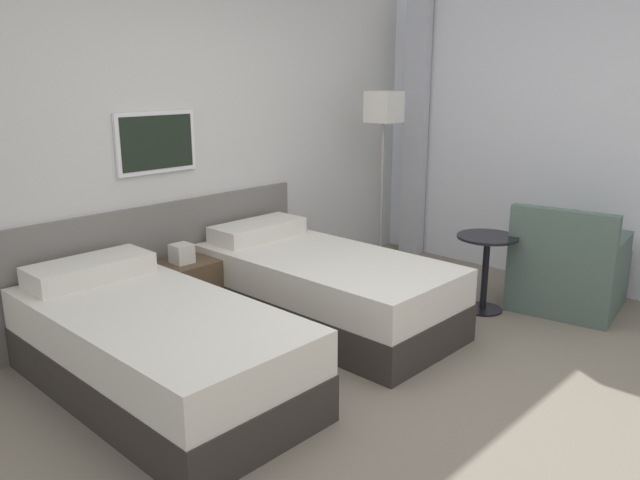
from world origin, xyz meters
name	(u,v)px	position (x,y,z in m)	size (l,w,h in m)	color
ground_plane	(413,394)	(0.00, 0.00, 0.00)	(16.00, 16.00, 0.00)	slate
wall_headboard	(183,141)	(-0.02, 2.14, 1.30)	(10.00, 0.10, 2.70)	silver
wall_window	(614,132)	(2.58, -0.08, 1.34)	(0.21, 4.62, 2.70)	white
bed_near_door	(155,348)	(-0.99, 1.12, 0.27)	(0.96, 1.94, 0.65)	#332D28
bed_near_window	(323,288)	(0.43, 1.12, 0.27)	(0.96, 1.94, 0.65)	#332D28
nightstand	(184,292)	(-0.28, 1.86, 0.24)	(0.49, 0.35, 0.61)	brown
floor_lamp	(384,120)	(1.71, 1.58, 1.40)	(0.26, 0.26, 1.65)	#9E9993
side_table	(486,259)	(1.47, 0.38, 0.42)	(0.46, 0.46, 0.60)	black
armchair	(568,274)	(1.99, -0.06, 0.27)	(0.91, 0.87, 0.84)	#4C6056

